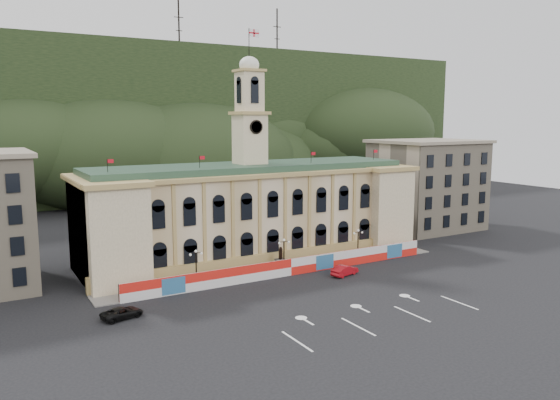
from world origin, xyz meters
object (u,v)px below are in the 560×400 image
statue (281,263)px  lamp_center (284,252)px  red_sedan (345,270)px  black_suv (122,313)px

statue → lamp_center: lamp_center is taller
statue → red_sedan: bearing=-45.5°
statue → lamp_center: size_ratio=0.72×
statue → red_sedan: (6.87, -7.00, -0.41)m
lamp_center → statue: bearing=90.0°
red_sedan → black_suv: 32.89m
statue → red_sedan: statue is taller
statue → red_sedan: 9.81m
statue → black_suv: (-26.00, -8.28, -0.51)m
red_sedan → statue: bearing=29.2°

